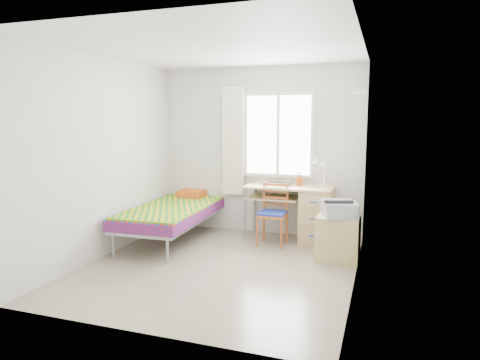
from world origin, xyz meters
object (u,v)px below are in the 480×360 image
bed (176,211)px  desk (312,212)px  chair (274,210)px  printer (339,208)px  cabinet (338,238)px

bed → desk: (1.95, 0.56, -0.00)m
bed → chair: (1.45, 0.24, 0.06)m
chair → printer: chair is taller
bed → cabinet: bed is taller
bed → cabinet: size_ratio=3.68×
chair → printer: (0.96, -0.46, 0.17)m
cabinet → printer: printer is taller
desk → cabinet: (0.45, -0.74, -0.15)m
bed → cabinet: (2.40, -0.18, -0.15)m
desk → cabinet: bearing=-57.7°
chair → cabinet: 1.06m
desk → chair: chair is taller
bed → chair: size_ratio=2.37×
bed → printer: (2.41, -0.21, 0.24)m
cabinet → bed: bearing=176.5°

